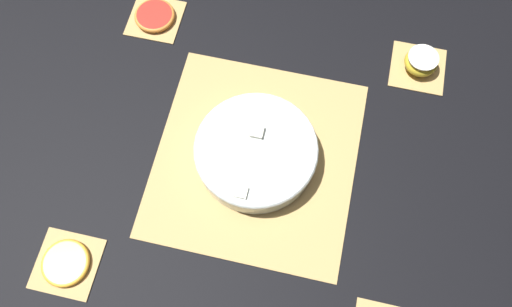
{
  "coord_description": "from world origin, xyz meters",
  "views": [
    {
      "loc": [
        0.08,
        -0.36,
        0.97
      ],
      "look_at": [
        0.0,
        0.0,
        0.03
      ],
      "focal_mm": 35.0,
      "sensor_mm": 36.0,
      "label": 1
    }
  ],
  "objects_px": {
    "apple_half": "(421,62)",
    "grapefruit_slice": "(155,16)",
    "orange_slice_whole": "(66,263)",
    "fruit_salad_bowl": "(256,152)"
  },
  "relations": [
    {
      "from": "fruit_salad_bowl",
      "to": "grapefruit_slice",
      "type": "height_order",
      "value": "fruit_salad_bowl"
    },
    {
      "from": "fruit_salad_bowl",
      "to": "grapefruit_slice",
      "type": "distance_m",
      "value": 0.42
    },
    {
      "from": "orange_slice_whole",
      "to": "grapefruit_slice",
      "type": "xyz_separation_m",
      "value": [
        0.0,
        0.58,
        0.0
      ]
    },
    {
      "from": "apple_half",
      "to": "grapefruit_slice",
      "type": "bearing_deg",
      "value": 180.0
    },
    {
      "from": "fruit_salad_bowl",
      "to": "grapefruit_slice",
      "type": "xyz_separation_m",
      "value": [
        -0.31,
        0.29,
        -0.03
      ]
    },
    {
      "from": "fruit_salad_bowl",
      "to": "apple_half",
      "type": "relative_size",
      "value": 3.44
    },
    {
      "from": "fruit_salad_bowl",
      "to": "apple_half",
      "type": "distance_m",
      "value": 0.42
    },
    {
      "from": "apple_half",
      "to": "grapefruit_slice",
      "type": "xyz_separation_m",
      "value": [
        -0.61,
        0.0,
        -0.02
      ]
    },
    {
      "from": "orange_slice_whole",
      "to": "fruit_salad_bowl",
      "type": "bearing_deg",
      "value": 43.51
    },
    {
      "from": "apple_half",
      "to": "grapefruit_slice",
      "type": "relative_size",
      "value": 0.77
    }
  ]
}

